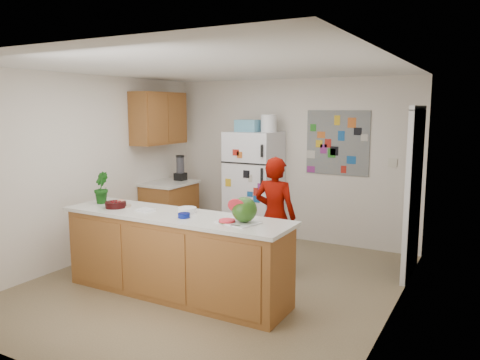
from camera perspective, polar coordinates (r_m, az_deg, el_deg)
The scene contains 26 objects.
floor at distance 5.70m, azimuth -3.07°, elevation -12.53°, with size 4.00×4.50×0.02m, color brown.
wall_back at distance 7.37m, azimuth 6.20°, elevation 2.42°, with size 4.00×0.02×2.50m, color beige.
wall_left at distance 6.65m, azimuth -18.03°, elevation 1.36°, with size 0.02×4.50×2.50m, color beige.
wall_right at distance 4.64m, azimuth 18.38°, elevation -1.72°, with size 0.02×4.50×2.50m, color beige.
ceiling at distance 5.33m, azimuth -3.29°, elevation 13.62°, with size 4.00×4.50×0.02m, color white.
doorway at distance 6.09m, azimuth 20.58°, elevation -1.61°, with size 0.03×0.85×2.04m, color black.
peninsula_base at distance 5.27m, azimuth -7.90°, elevation -9.22°, with size 2.60×0.62×0.88m, color brown.
peninsula_top at distance 5.14m, azimuth -8.01°, elevation -4.34°, with size 2.68×0.70×0.04m, color silver.
side_counter_base at distance 7.56m, azimuth -8.57°, elevation -3.76°, with size 0.60×0.80×0.86m, color brown.
side_counter_top at distance 7.48m, azimuth -8.65°, elevation -0.39°, with size 0.64×0.84×0.04m, color silver.
upper_cabinets at distance 7.43m, azimuth -9.87°, elevation 7.42°, with size 0.35×1.00×0.80m, color brown.
refrigerator at distance 7.27m, azimuth 1.71°, elevation -0.80°, with size 0.75×0.70×1.70m, color silver.
fridge_top_bin at distance 7.22m, azimuth 1.04°, elevation 6.64°, with size 0.35×0.28×0.18m, color #5999B2.
photo_collage at distance 7.06m, azimuth 11.80°, elevation 4.46°, with size 0.95×0.01×0.95m, color slate.
person at distance 5.80m, azimuth 4.29°, elevation -4.41°, with size 0.54×0.35×1.48m, color #650700.
blender_appliance at distance 7.61m, azimuth -7.29°, elevation 1.39°, with size 0.13×0.13×0.38m, color black.
cutting_board at distance 4.70m, azimuth -0.24°, elevation -5.19°, with size 0.39×0.29×0.01m, color white.
watermelon at distance 4.65m, azimuth 0.52°, elevation -3.64°, with size 0.25×0.25×0.25m, color #326217.
watermelon_slice at distance 4.70m, azimuth -1.59°, elevation -4.98°, with size 0.17×0.17×0.02m, color red.
cherry_bowl at distance 5.59m, azimuth -14.91°, elevation -2.92°, with size 0.24×0.24×0.07m, color black.
white_bowl at distance 5.17m, azimuth -6.45°, elevation -3.67°, with size 0.20×0.20×0.06m, color silver.
cobalt_bowl at distance 4.94m, azimuth -6.84°, elevation -4.31°, with size 0.13×0.13×0.05m, color #061165.
plate at distance 5.64m, azimuth -14.29°, elevation -3.07°, with size 0.23×0.23×0.02m, color beige.
paper_towel at distance 5.35m, azimuth -11.48°, elevation -3.58°, with size 0.18×0.16×0.02m, color silver.
keys at distance 4.56m, azimuth -0.56°, elevation -5.61°, with size 0.10×0.04×0.01m, color gray.
potted_plant at distance 5.88m, azimuth -16.61°, elevation -0.91°, with size 0.21×0.17×0.38m, color #124011.
Camera 1 is at (2.82, -4.50, 2.06)m, focal length 35.00 mm.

